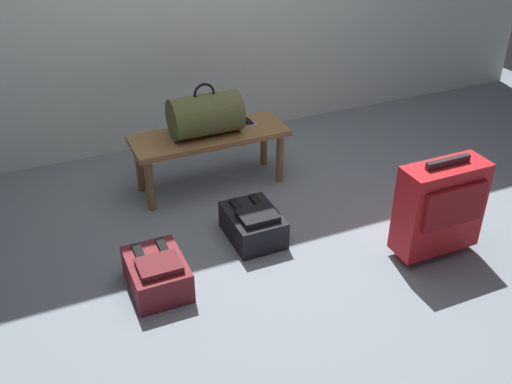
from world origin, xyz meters
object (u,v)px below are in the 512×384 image
at_px(cell_phone, 247,122).
at_px(backpack_maroon, 157,273).
at_px(duffel_bag_olive, 205,115).
at_px(backpack_dark, 253,224).
at_px(suitcase_upright_red, 440,207).
at_px(bench, 210,141).

relative_size(cell_phone, backpack_maroon, 0.38).
height_order(cell_phone, backpack_maroon, cell_phone).
bearing_deg(cell_phone, duffel_bag_olive, -169.26).
distance_m(backpack_dark, backpack_maroon, 0.66).
xyz_separation_m(suitcase_upright_red, backpack_maroon, (-1.48, 0.33, -0.21)).
distance_m(cell_phone, suitcase_upright_red, 1.39).
distance_m(duffel_bag_olive, cell_phone, 0.34).
bearing_deg(backpack_maroon, bench, 55.05).
relative_size(duffel_bag_olive, backpack_dark, 1.16).
xyz_separation_m(bench, backpack_maroon, (-0.61, -0.87, -0.23)).
bearing_deg(bench, suitcase_upright_red, -53.99).
bearing_deg(cell_phone, backpack_dark, -110.55).
distance_m(cell_phone, backpack_dark, 0.82).
xyz_separation_m(bench, duffel_bag_olive, (-0.02, 0.00, 0.19)).
bearing_deg(duffel_bag_olive, backpack_maroon, -124.03).
relative_size(duffel_bag_olive, cell_phone, 3.06).
xyz_separation_m(bench, backpack_dark, (0.02, -0.66, -0.23)).
xyz_separation_m(cell_phone, backpack_maroon, (-0.89, -0.93, -0.29)).
bearing_deg(suitcase_upright_red, duffel_bag_olive, 126.65).
bearing_deg(duffel_bag_olive, backpack_dark, -86.89).
height_order(bench, duffel_bag_olive, duffel_bag_olive).
bearing_deg(suitcase_upright_red, cell_phone, 114.97).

